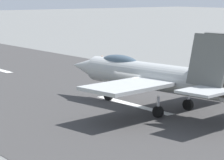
% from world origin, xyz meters
% --- Properties ---
extents(ground_plane, '(400.00, 400.00, 0.00)m').
position_xyz_m(ground_plane, '(0.00, 0.00, 0.00)').
color(ground_plane, slate).
extents(runway_strip, '(240.00, 26.00, 0.02)m').
position_xyz_m(runway_strip, '(-0.02, 0.00, 0.01)').
color(runway_strip, '#3A3838').
rests_on(runway_strip, ground).
extents(fighter_jet, '(16.33, 13.25, 5.61)m').
position_xyz_m(fighter_jet, '(-1.60, -0.21, 2.42)').
color(fighter_jet, '#A8ABAB').
rests_on(fighter_jet, ground).
extents(crew_person, '(0.69, 0.36, 1.66)m').
position_xyz_m(crew_person, '(15.46, -8.18, 0.83)').
color(crew_person, '#1E2338').
rests_on(crew_person, ground).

